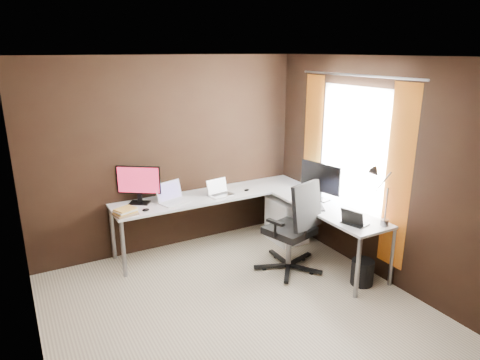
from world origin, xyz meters
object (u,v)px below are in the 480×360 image
laptop_silver (219,192)px  drawer_pedestal (287,220)px  laptop_black_small (354,221)px  wastebasket (362,272)px  monitor_left (139,183)px  book_stack (125,212)px  laptop_black_big (310,203)px  monitor_right (320,179)px  desk_lamp (379,189)px  office_chair (292,244)px  laptop_white (172,198)px

laptop_silver → drawer_pedestal: bearing=-26.5°
laptop_black_small → wastebasket: bearing=-135.1°
monitor_left → book_stack: bearing=-95.4°
drawer_pedestal → laptop_black_big: (-0.13, -0.64, 0.48)m
drawer_pedestal → laptop_black_small: bearing=-92.6°
monitor_right → drawer_pedestal: bearing=0.3°
monitor_right → desk_lamp: 0.94m
drawer_pedestal → laptop_black_big: size_ratio=1.41×
book_stack → office_chair: office_chair is taller
monitor_right → laptop_white: bearing=49.6°
laptop_black_small → desk_lamp: bearing=-136.5°
wastebasket → monitor_left: bearing=136.4°
monitor_left → office_chair: size_ratio=0.42×
drawer_pedestal → monitor_left: size_ratio=1.26×
monitor_left → laptop_silver: bearing=23.2°
laptop_silver → book_stack: bearing=176.0°
office_chair → wastebasket: (0.51, -0.66, -0.19)m
monitor_left → laptop_white: (0.37, -0.15, -0.21)m
monitor_left → laptop_white: bearing=12.6°
laptop_black_big → book_stack: (-2.03, 0.82, -0.01)m
desk_lamp → office_chair: size_ratio=0.58×
laptop_white → laptop_black_big: size_ratio=1.01×
drawer_pedestal → wastebasket: size_ratio=2.06×
laptop_white → wastebasket: size_ratio=1.47×
drawer_pedestal → wastebasket: 1.40m
drawer_pedestal → laptop_white: size_ratio=1.40×
laptop_black_big → wastebasket: laptop_black_big is taller
laptop_black_big → book_stack: size_ratio=1.49×
desk_lamp → monitor_left: bearing=135.0°
laptop_silver → wastebasket: 2.03m
laptop_white → desk_lamp: 2.47m
book_stack → wastebasket: book_stack is taller
laptop_white → desk_lamp: size_ratio=0.65×
monitor_left → drawer_pedestal: bearing=20.3°
laptop_white → laptop_silver: 0.63m
monitor_right → book_stack: monitor_right is taller
laptop_black_big → wastebasket: (0.20, -0.75, -0.64)m
monitor_left → book_stack: (-0.26, -0.31, -0.23)m
laptop_black_small → laptop_black_big: bearing=-10.3°
drawer_pedestal → book_stack: 2.22m
monitor_right → office_chair: 0.90m
laptop_white → office_chair: office_chair is taller
drawer_pedestal → monitor_left: monitor_left is taller
laptop_black_big → book_stack: laptop_black_big is taller
laptop_black_big → office_chair: size_ratio=0.37×
laptop_black_small → wastebasket: (0.13, -0.07, -0.63)m
laptop_silver → book_stack: laptop_silver is taller
laptop_white → laptop_silver: bearing=-22.3°
monitor_left → laptop_black_big: bearing=2.2°
drawer_pedestal → laptop_black_big: bearing=-101.6°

